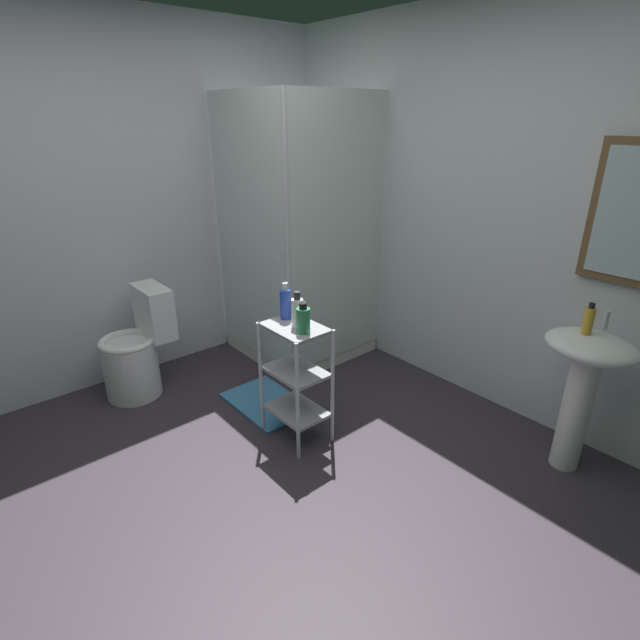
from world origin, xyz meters
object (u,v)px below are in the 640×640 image
object	(u,v)px
body_wash_bottle_green	(303,320)
toilet	(137,352)
shower_stall	(298,302)
lotion_bottle_white	(297,312)
shampoo_bottle_blue	(285,303)
bath_mat	(266,402)
rinse_cup	(300,311)
pedestal_sink	(584,375)
hand_soap_bottle	(589,320)
storage_cart	(296,373)

from	to	relation	value
body_wash_bottle_green	toilet	bearing A→B (deg)	-157.43
shower_stall	lotion_bottle_white	bearing A→B (deg)	-38.00
toilet	shower_stall	bearing A→B (deg)	77.79
body_wash_bottle_green	shampoo_bottle_blue	distance (m)	0.23
bath_mat	rinse_cup	bearing A→B (deg)	4.22
shower_stall	rinse_cup	distance (m)	1.07
toilet	bath_mat	bearing A→B (deg)	39.31
shampoo_bottle_blue	toilet	bearing A→B (deg)	-151.00
shower_stall	toilet	size ratio (longest dim) A/B	2.63
pedestal_sink	hand_soap_bottle	bearing A→B (deg)	-160.99
pedestal_sink	shampoo_bottle_blue	distance (m)	1.66
bath_mat	lotion_bottle_white	bearing A→B (deg)	-6.15
lotion_bottle_white	shampoo_bottle_blue	world-z (taller)	shampoo_bottle_blue
hand_soap_bottle	shampoo_bottle_blue	bearing A→B (deg)	-143.80
lotion_bottle_white	shower_stall	bearing A→B (deg)	142.00
storage_cart	shampoo_bottle_blue	world-z (taller)	shampoo_bottle_blue
storage_cart	rinse_cup	xyz separation A→B (m)	(-0.06, 0.08, 0.36)
pedestal_sink	lotion_bottle_white	xyz separation A→B (m)	(-1.19, -0.98, 0.25)
storage_cart	toilet	bearing A→B (deg)	-155.04
shower_stall	toilet	world-z (taller)	shower_stall
shampoo_bottle_blue	body_wash_bottle_green	bearing A→B (deg)	-11.67
hand_soap_bottle	lotion_bottle_white	xyz separation A→B (m)	(-1.15, -0.97, -0.05)
hand_soap_bottle	bath_mat	xyz separation A→B (m)	(-1.59, -0.92, -0.88)
shower_stall	body_wash_bottle_green	bearing A→B (deg)	-36.49
pedestal_sink	bath_mat	distance (m)	1.96
shower_stall	shampoo_bottle_blue	world-z (taller)	shower_stall
hand_soap_bottle	bath_mat	bearing A→B (deg)	-149.88
pedestal_sink	lotion_bottle_white	bearing A→B (deg)	-140.57
body_wash_bottle_green	storage_cart	bearing A→B (deg)	170.76
toilet	hand_soap_bottle	xyz separation A→B (m)	(2.30, 1.50, 0.57)
storage_cart	hand_soap_bottle	bearing A→B (deg)	39.95
shower_stall	toilet	xyz separation A→B (m)	(-0.26, -1.22, -0.15)
shampoo_bottle_blue	hand_soap_bottle	bearing A→B (deg)	36.20
lotion_bottle_white	body_wash_bottle_green	bearing A→B (deg)	-17.17
toilet	shampoo_bottle_blue	xyz separation A→B (m)	(1.01, 0.56, 0.52)
storage_cart	shampoo_bottle_blue	size ratio (longest dim) A/B	3.37
pedestal_sink	rinse_cup	world-z (taller)	rinse_cup
shower_stall	bath_mat	bearing A→B (deg)	-55.03
body_wash_bottle_green	bath_mat	size ratio (longest dim) A/B	0.29
rinse_cup	toilet	bearing A→B (deg)	-150.42
pedestal_sink	shampoo_bottle_blue	bearing A→B (deg)	-144.20
shampoo_bottle_blue	bath_mat	xyz separation A→B (m)	(-0.29, 0.03, -0.83)
hand_soap_bottle	bath_mat	size ratio (longest dim) A/B	0.28
shower_stall	rinse_cup	bearing A→B (deg)	-37.13
storage_cart	bath_mat	size ratio (longest dim) A/B	1.23
lotion_bottle_white	bath_mat	size ratio (longest dim) A/B	0.35
storage_cart	shampoo_bottle_blue	distance (m)	0.42
pedestal_sink	body_wash_bottle_green	bearing A→B (deg)	-137.72
body_wash_bottle_green	rinse_cup	world-z (taller)	body_wash_bottle_green
rinse_cup	pedestal_sink	bearing A→B (deg)	35.73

